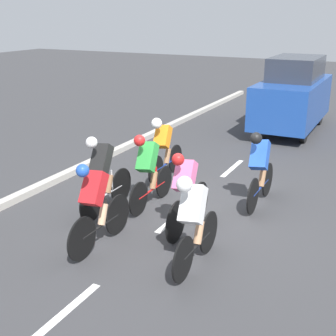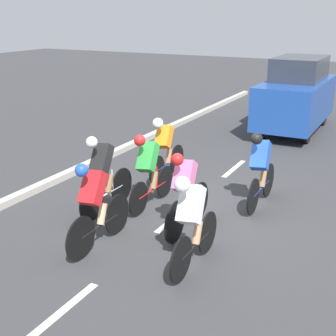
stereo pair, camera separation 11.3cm
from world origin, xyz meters
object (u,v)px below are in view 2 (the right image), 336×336
at_px(cyclist_pink, 186,191).
at_px(support_car, 296,95).
at_px(cyclist_green, 149,168).
at_px(cyclist_red, 95,203).
at_px(cyclist_black, 103,173).
at_px(cyclist_blue, 260,167).
at_px(cyclist_orange, 165,146).
at_px(cyclist_white, 192,219).

bearing_deg(cyclist_pink, support_car, -89.77).
bearing_deg(cyclist_green, cyclist_red, 92.18).
bearing_deg(cyclist_black, cyclist_blue, -146.83).
distance_m(cyclist_blue, cyclist_green, 2.13).
xyz_separation_m(cyclist_black, cyclist_red, (-0.69, 1.21, -0.03)).
relative_size(cyclist_green, support_car, 0.41).
relative_size(cyclist_pink, support_car, 0.41).
height_order(cyclist_green, cyclist_orange, cyclist_green).
distance_m(cyclist_green, support_car, 7.51).
relative_size(cyclist_blue, cyclist_green, 1.01).
xyz_separation_m(cyclist_pink, support_car, (0.03, -8.10, 0.38)).
xyz_separation_m(cyclist_green, cyclist_orange, (0.48, -1.55, -0.01)).
bearing_deg(cyclist_blue, cyclist_white, 86.11).
distance_m(cyclist_black, cyclist_orange, 2.16).
relative_size(cyclist_black, cyclist_blue, 0.99).
height_order(cyclist_red, cyclist_green, cyclist_green).
xyz_separation_m(cyclist_white, cyclist_blue, (-0.19, -2.73, -0.00)).
bearing_deg(cyclist_orange, cyclist_red, 99.23).
distance_m(cyclist_green, cyclist_orange, 1.62).
distance_m(cyclist_blue, support_car, 6.47).
relative_size(cyclist_red, support_car, 0.41).
bearing_deg(cyclist_orange, support_car, -104.65).
xyz_separation_m(cyclist_black, cyclist_blue, (-2.50, -1.63, 0.01)).
height_order(cyclist_pink, cyclist_green, cyclist_green).
bearing_deg(support_car, cyclist_blue, 97.23).
height_order(cyclist_pink, cyclist_blue, cyclist_blue).
bearing_deg(cyclist_white, cyclist_pink, -60.35).
distance_m(cyclist_white, cyclist_green, 2.41).
xyz_separation_m(cyclist_red, cyclist_white, (-1.62, -0.11, 0.04)).
distance_m(cyclist_black, cyclist_white, 2.56).
distance_m(cyclist_red, cyclist_pink, 1.54).
bearing_deg(cyclist_blue, cyclist_red, 57.58).
bearing_deg(cyclist_blue, cyclist_orange, -12.61).
height_order(cyclist_red, cyclist_orange, cyclist_red).
xyz_separation_m(cyclist_pink, cyclist_green, (1.09, -0.67, 0.03)).
bearing_deg(cyclist_pink, cyclist_red, 48.46).
height_order(cyclist_orange, support_car, support_car).
bearing_deg(support_car, cyclist_pink, 90.23).
distance_m(cyclist_white, cyclist_orange, 3.91).
distance_m(cyclist_orange, support_car, 6.09).
bearing_deg(cyclist_blue, support_car, -82.77).
bearing_deg(cyclist_green, cyclist_white, 134.58).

